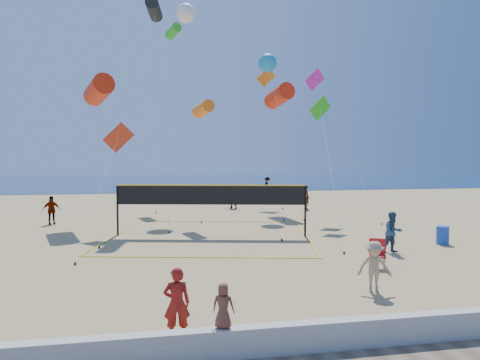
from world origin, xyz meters
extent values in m
plane|color=tan|center=(0.00, 0.00, 0.00)|extent=(120.00, 120.00, 0.00)
cube|color=navy|center=(0.00, 62.00, 0.01)|extent=(140.00, 50.00, 0.03)
cube|color=beige|center=(0.00, -3.00, 0.30)|extent=(32.00, 0.30, 0.60)
imported|color=maroon|center=(-3.56, -1.93, 0.79)|extent=(0.58, 0.39, 1.58)
imported|color=brown|center=(-2.70, -2.96, 1.04)|extent=(0.50, 0.42, 0.89)
imported|color=navy|center=(5.57, 4.99, 0.85)|extent=(0.86, 0.69, 1.69)
imported|color=tan|center=(2.21, 0.26, 0.75)|extent=(1.10, 0.83, 1.51)
imported|color=gray|center=(-10.20, 15.55, 0.84)|extent=(1.06, 0.72, 1.67)
imported|color=gray|center=(1.67, 21.34, 0.86)|extent=(1.59, 1.35, 1.72)
imported|color=gray|center=(7.00, 19.70, 0.91)|extent=(0.55, 0.73, 1.81)
imported|color=gray|center=(-2.74, 26.26, 0.82)|extent=(0.92, 0.80, 1.63)
imported|color=gray|center=(7.47, 33.46, 0.91)|extent=(1.14, 1.36, 1.83)
cube|color=red|center=(3.65, 2.70, 0.46)|extent=(0.72, 0.70, 0.06)
cube|color=red|center=(3.74, 2.91, 0.76)|extent=(0.53, 0.28, 0.56)
cylinder|color=black|center=(3.36, 2.61, 0.25)|extent=(0.14, 0.27, 0.72)
cylinder|color=black|center=(3.53, 2.98, 0.25)|extent=(0.14, 0.27, 0.72)
cylinder|color=black|center=(3.76, 2.43, 0.25)|extent=(0.14, 0.27, 0.72)
cylinder|color=black|center=(3.93, 2.79, 0.25)|extent=(0.14, 0.27, 0.72)
cylinder|color=#1B40B2|center=(8.70, 6.12, 0.41)|extent=(0.72, 0.72, 0.82)
cylinder|color=black|center=(-6.01, 11.13, 1.26)|extent=(0.10, 0.10, 2.52)
cylinder|color=black|center=(3.21, 9.12, 1.26)|extent=(0.10, 0.10, 2.52)
cube|color=black|center=(-1.40, 10.13, 2.05)|extent=(9.23, 2.03, 0.94)
cube|color=yellow|center=(-1.40, 10.13, 2.55)|extent=(9.23, 2.04, 0.06)
cube|color=yellow|center=(-2.40, 5.52, 0.01)|extent=(9.43, 2.10, 0.02)
cube|color=yellow|center=(-0.39, 14.74, 0.01)|extent=(9.43, 2.10, 0.02)
cylinder|color=red|center=(-7.48, 16.12, 8.01)|extent=(2.23, 3.28, 1.66)
cylinder|color=silver|center=(-6.99, 12.08, 4.03)|extent=(0.99, 8.09, 7.97)
cylinder|color=black|center=(-6.51, 8.04, 0.05)|extent=(0.08, 0.08, 0.10)
cylinder|color=black|center=(-4.16, 17.13, 13.34)|extent=(1.12, 2.08, 1.08)
cylinder|color=silver|center=(-3.80, 14.18, 6.69)|extent=(0.73, 5.93, 13.29)
cylinder|color=black|center=(-3.44, 11.22, 0.05)|extent=(0.08, 0.08, 0.10)
cylinder|color=orange|center=(-1.28, 14.86, 6.86)|extent=(1.27, 1.97, 1.00)
cylinder|color=silver|center=(0.23, 11.52, 3.46)|extent=(3.03, 6.69, 6.82)
cylinder|color=black|center=(1.73, 8.19, 0.05)|extent=(0.08, 0.08, 0.10)
cube|color=red|center=(-6.03, 12.48, 5.00)|extent=(1.67, 0.27, 1.65)
cylinder|color=silver|center=(-6.50, 8.84, 2.52)|extent=(0.95, 7.29, 4.96)
cylinder|color=black|center=(-6.97, 5.20, 0.05)|extent=(0.08, 0.08, 0.10)
cube|color=green|center=(5.67, 13.56, 6.90)|extent=(1.54, 0.38, 1.56)
cylinder|color=silver|center=(4.56, 9.30, 3.48)|extent=(2.23, 8.53, 6.86)
cylinder|color=black|center=(3.45, 5.04, 0.05)|extent=(0.08, 0.08, 0.10)
cube|color=#E125BA|center=(6.54, 16.87, 9.24)|extent=(1.57, 0.40, 1.59)
cylinder|color=silver|center=(7.70, 14.33, 4.64)|extent=(2.33, 5.11, 9.20)
cylinder|color=black|center=(8.85, 11.78, 0.05)|extent=(0.08, 0.08, 0.10)
sphere|color=white|center=(-1.88, 21.55, 14.69)|extent=(1.82, 1.82, 1.42)
cylinder|color=silver|center=(-1.67, 17.98, 7.37)|extent=(0.44, 7.15, 14.64)
cylinder|color=black|center=(-1.45, 14.41, 0.05)|extent=(0.08, 0.08, 0.10)
sphere|color=#1B92CE|center=(3.89, 19.50, 10.82)|extent=(1.78, 1.78, 1.34)
cylinder|color=silver|center=(4.39, 16.82, 5.44)|extent=(1.02, 5.39, 10.78)
cylinder|color=black|center=(4.89, 14.13, 0.05)|extent=(0.08, 0.08, 0.10)
cylinder|color=green|center=(-2.66, 26.23, 14.66)|extent=(1.40, 2.09, 1.05)
cylinder|color=silver|center=(-3.43, 22.92, 7.35)|extent=(1.55, 6.62, 14.61)
cylinder|color=black|center=(-4.20, 19.62, 0.05)|extent=(0.08, 0.08, 0.10)
cube|color=orange|center=(5.32, 25.63, 10.94)|extent=(1.74, 0.28, 1.72)
cylinder|color=silver|center=(5.32, 22.93, 5.50)|extent=(0.03, 5.42, 10.90)
cylinder|color=black|center=(5.31, 20.23, 0.05)|extent=(0.08, 0.08, 0.10)
cylinder|color=red|center=(4.94, 20.07, 8.53)|extent=(1.66, 3.19, 1.67)
cylinder|color=silver|center=(4.30, 17.19, 4.29)|extent=(1.30, 5.77, 8.48)
cylinder|color=black|center=(3.66, 14.31, 0.05)|extent=(0.08, 0.08, 0.10)
camera|label=1|loc=(-3.89, -11.07, 3.93)|focal=32.00mm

